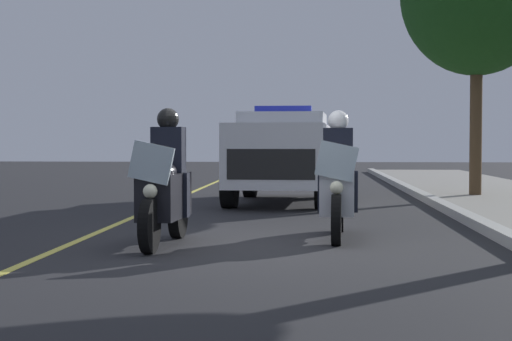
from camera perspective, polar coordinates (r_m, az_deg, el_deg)
name	(u,v)px	position (r m, az deg, el deg)	size (l,w,h in m)	color
ground_plane	(250,246)	(9.91, -0.41, -5.42)	(80.00, 80.00, 0.00)	#28282B
lane_stripe_center	(71,244)	(10.34, -13.16, -5.14)	(48.00, 0.12, 0.01)	#E0D14C
police_motorcycle_lead_left	(165,189)	(9.97, -6.55, -1.35)	(2.14, 0.60, 1.72)	black
police_motorcycle_lead_right	(338,186)	(10.69, 5.88, -1.12)	(2.14, 0.60, 1.72)	black
police_suv	(283,152)	(16.85, 1.94, 1.32)	(5.00, 2.28, 2.05)	silver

